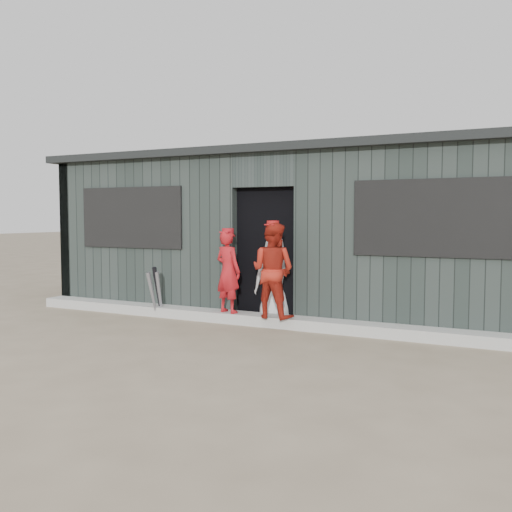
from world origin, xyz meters
The scene contains 9 objects.
ground centered at (0.00, 0.00, 0.00)m, with size 80.00×80.00×0.00m, color #756651.
curb centered at (0.00, 1.82, 0.07)m, with size 8.00×0.36×0.15m, color #9D9E99.
bat_left centered at (-1.64, 1.71, 0.37)m, with size 0.07×0.07×0.74m, color gray.
bat_mid centered at (-1.69, 1.60, 0.36)m, with size 0.07×0.07×0.72m, color gray.
bat_right centered at (-1.67, 1.71, 0.40)m, with size 0.07×0.07×0.82m, color black.
player_red_left centered at (-0.44, 1.77, 0.76)m, with size 0.45×0.29×1.22m, color #AA151A.
player_red_right centered at (0.33, 1.67, 0.82)m, with size 0.65×0.51×1.34m, color #A22013.
player_grey_back centered at (0.14, 2.16, 0.64)m, with size 0.62×0.40×1.27m, color #BBBBBB.
dugout centered at (0.00, 3.50, 1.29)m, with size 8.30×3.30×2.62m.
Camera 1 is at (3.65, -5.52, 1.57)m, focal length 40.00 mm.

